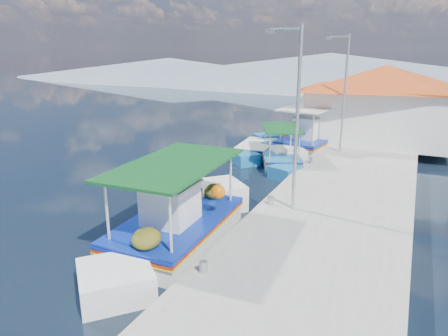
% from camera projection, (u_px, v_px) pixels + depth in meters
% --- Properties ---
extents(ground, '(160.00, 160.00, 0.00)m').
position_uv_depth(ground, '(149.00, 220.00, 14.25)').
color(ground, black).
rests_on(ground, ground).
extents(quay, '(5.00, 44.00, 0.50)m').
position_uv_depth(quay, '(349.00, 186.00, 16.96)').
color(quay, '#ABA8A0').
rests_on(quay, ground).
extents(bollards, '(0.20, 17.20, 0.30)m').
position_uv_depth(bollards, '(296.00, 176.00, 17.06)').
color(bollards, '#A5A8AD').
rests_on(bollards, quay).
extents(main_caique, '(2.74, 8.61, 2.84)m').
position_uv_depth(main_caique, '(179.00, 225.00, 12.53)').
color(main_caique, white).
rests_on(main_caique, ground).
extents(caique_green_canopy, '(3.32, 5.42, 2.22)m').
position_uv_depth(caique_green_canopy, '(281.00, 159.00, 20.81)').
color(caique_green_canopy, '#1B69A7').
rests_on(caique_green_canopy, ground).
extents(caique_blue_hull, '(2.04, 5.77, 1.03)m').
position_uv_depth(caique_blue_hull, '(257.00, 150.00, 22.92)').
color(caique_blue_hull, '#1B69A7').
rests_on(caique_blue_hull, ground).
extents(caique_far, '(3.18, 8.12, 2.87)m').
position_uv_depth(caique_far, '(309.00, 142.00, 23.79)').
color(caique_far, white).
rests_on(caique_far, ground).
extents(harbor_building, '(10.49, 10.49, 4.40)m').
position_uv_depth(harbor_building, '(383.00, 102.00, 23.93)').
color(harbor_building, white).
rests_on(harbor_building, quay).
extents(lamp_post_near, '(1.21, 0.14, 6.00)m').
position_uv_depth(lamp_post_near, '(295.00, 111.00, 13.05)').
color(lamp_post_near, '#A5A8AD').
rests_on(lamp_post_near, quay).
extents(lamp_post_far, '(1.21, 0.14, 6.00)m').
position_uv_depth(lamp_post_far, '(343.00, 88.00, 20.86)').
color(lamp_post_far, '#A5A8AD').
rests_on(lamp_post_far, quay).
extents(mountain_ridge, '(171.40, 96.00, 5.50)m').
position_uv_depth(mountain_ridge, '(409.00, 76.00, 59.55)').
color(mountain_ridge, gray).
rests_on(mountain_ridge, ground).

